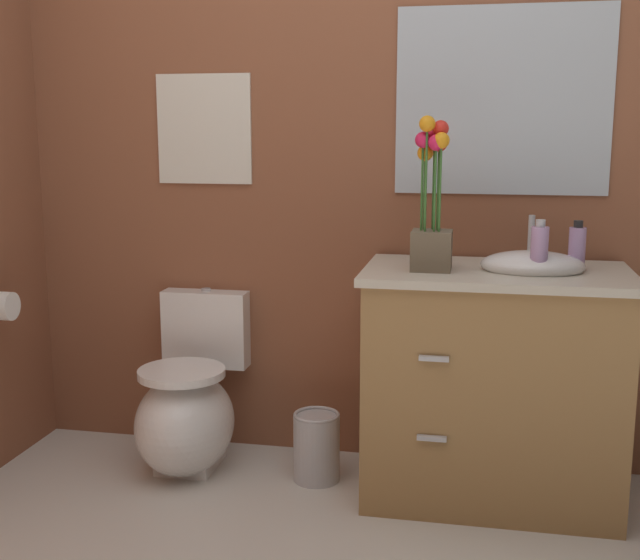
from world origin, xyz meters
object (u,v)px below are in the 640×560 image
(vanity_cabinet, at_px, (493,382))
(wall_mirror, at_px, (503,101))
(flower_vase, at_px, (432,212))
(toilet, at_px, (189,409))
(lotion_bottle, at_px, (577,248))
(toilet_paper_roll, at_px, (0,306))
(wall_poster, at_px, (204,129))
(trash_bin, at_px, (317,446))
(soap_bottle, at_px, (539,250))

(vanity_cabinet, relative_size, wall_mirror, 1.30)
(wall_mirror, bearing_deg, flower_vase, -123.66)
(toilet, height_order, lotion_bottle, lotion_bottle)
(vanity_cabinet, relative_size, toilet_paper_roll, 9.42)
(wall_poster, bearing_deg, toilet_paper_roll, -145.60)
(trash_bin, height_order, wall_mirror, wall_mirror)
(flower_vase, distance_m, wall_poster, 1.05)
(vanity_cabinet, relative_size, soap_bottle, 5.47)
(toilet, relative_size, lotion_bottle, 3.91)
(soap_bottle, xyz_separation_m, trash_bin, (-0.79, 0.09, -0.81))
(flower_vase, xyz_separation_m, trash_bin, (-0.43, 0.06, -0.92))
(trash_bin, xyz_separation_m, toilet_paper_roll, (-1.20, -0.18, 0.54))
(lotion_bottle, bearing_deg, trash_bin, -178.03)
(trash_bin, height_order, wall_poster, wall_poster)
(flower_vase, xyz_separation_m, toilet_paper_roll, (-1.63, -0.12, -0.38))
(toilet, relative_size, wall_mirror, 0.86)
(trash_bin, bearing_deg, vanity_cabinet, -0.50)
(toilet, bearing_deg, flower_vase, -4.78)
(soap_bottle, xyz_separation_m, wall_poster, (-1.32, 0.37, 0.40))
(toilet, relative_size, trash_bin, 2.54)
(vanity_cabinet, distance_m, flower_vase, 0.67)
(toilet, xyz_separation_m, wall_mirror, (1.18, 0.27, 1.21))
(trash_bin, relative_size, wall_mirror, 0.34)
(vanity_cabinet, distance_m, soap_bottle, 0.53)
(vanity_cabinet, relative_size, lotion_bottle, 5.87)
(soap_bottle, relative_size, toilet_paper_roll, 1.72)
(vanity_cabinet, height_order, wall_mirror, wall_mirror)
(trash_bin, xyz_separation_m, wall_mirror, (0.66, 0.29, 1.31))
(soap_bottle, bearing_deg, lotion_bottle, 40.80)
(soap_bottle, distance_m, toilet_paper_roll, 2.02)
(lotion_bottle, xyz_separation_m, trash_bin, (-0.93, -0.03, -0.80))
(soap_bottle, height_order, lotion_bottle, soap_bottle)
(toilet, distance_m, vanity_cabinet, 1.20)
(vanity_cabinet, bearing_deg, wall_mirror, 90.53)
(toilet, relative_size, flower_vase, 1.29)
(toilet, height_order, wall_mirror, wall_mirror)
(soap_bottle, height_order, wall_poster, wall_poster)
(flower_vase, bearing_deg, toilet, 175.22)
(wall_poster, height_order, wall_mirror, wall_mirror)
(trash_bin, xyz_separation_m, wall_poster, (-0.53, 0.29, 1.21))
(soap_bottle, bearing_deg, trash_bin, 173.86)
(soap_bottle, relative_size, lotion_bottle, 1.07)
(trash_bin, bearing_deg, toilet, 177.75)
(soap_bottle, xyz_separation_m, toilet_paper_roll, (-2.00, -0.09, -0.26))
(toilet_paper_roll, bearing_deg, soap_bottle, 2.60)
(toilet, distance_m, wall_poster, 1.13)
(lotion_bottle, relative_size, trash_bin, 0.65)
(toilet, bearing_deg, wall_poster, 90.00)
(flower_vase, bearing_deg, vanity_cabinet, 12.81)
(toilet, bearing_deg, wall_mirror, 12.74)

